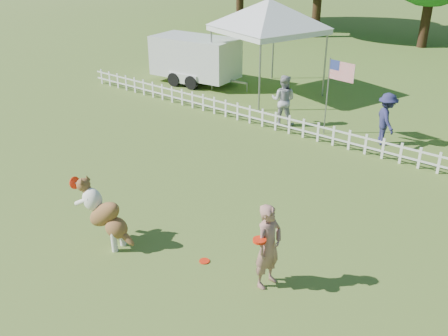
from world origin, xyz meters
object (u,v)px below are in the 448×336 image
Objects in this scene: dog at (105,215)px; flag_pole at (327,97)px; frisbee_on_turf at (204,261)px; spectator_b at (386,119)px; handler at (268,246)px; canopy_tent_left at (268,48)px; cargo_trailer at (195,60)px; spectator_a at (283,100)px.

dog is 8.15m from flag_pole.
frisbee_on_turf is at bearing 13.93° from dog.
flag_pole reaches higher than spectator_b.
canopy_tent_left is (-6.61, 9.64, 0.92)m from handler.
cargo_trailer is at bearing 132.40° from frisbee_on_turf.
spectator_a reaches higher than dog.
cargo_trailer is at bearing 39.66° from spectator_b.
spectator_b reaches higher than dog.
spectator_a is (2.39, -2.57, -0.90)m from canopy_tent_left.
flag_pole is at bearing 25.72° from handler.
spectator_a is at bearing 35.52° from handler.
spectator_b is at bearing -15.58° from cargo_trailer.
spectator_b is at bearing 87.68° from frisbee_on_turf.
frisbee_on_turf is 0.08× the size of flag_pole.
canopy_tent_left is 3.62m from spectator_a.
canopy_tent_left reaches higher than spectator_b.
handler is at bearing 8.78° from frisbee_on_turf.
spectator_b is (8.71, -1.50, -0.18)m from cargo_trailer.
canopy_tent_left is (-3.42, 10.59, 1.04)m from dog.
dog is 2.14m from frisbee_on_turf.
dog is 0.39× the size of canopy_tent_left.
cargo_trailer is 8.84m from spectator_b.
flag_pole is at bearing 79.34° from dog.
cargo_trailer is 2.81× the size of spectator_b.
spectator_a is (-1.03, 8.02, 0.13)m from dog.
spectator_a is (-1.46, -0.11, -0.37)m from flag_pole.
dog is at bearing -54.64° from canopy_tent_left.
canopy_tent_left reaches higher than cargo_trailer.
handler reaches higher than dog.
frisbee_on_turf is 12.49m from cargo_trailer.
dog is at bearing -84.80° from flag_pole.
frisbee_on_turf is at bearing -44.18° from canopy_tent_left.
frisbee_on_turf is 0.05× the size of cargo_trailer.
dog is at bearing -62.62° from cargo_trailer.
flag_pole is 1.53× the size of spectator_b.
canopy_tent_left is 1.45× the size of flag_pole.
flag_pole is at bearing 101.22° from frisbee_on_turf.
frisbee_on_turf is at bearing 103.49° from handler.
frisbee_on_turf is 7.74m from spectator_b.
dog is 11.89m from cargo_trailer.
spectator_a is at bearing -29.61° from canopy_tent_left.
handler is 7.92× the size of frisbee_on_turf.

